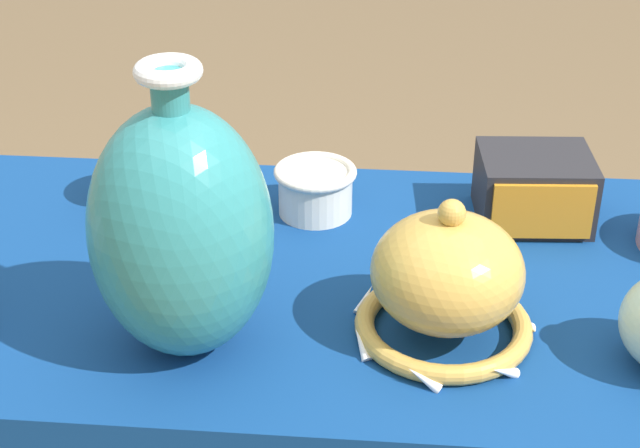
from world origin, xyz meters
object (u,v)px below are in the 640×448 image
object	(u,v)px
cup_wide_charcoal	(146,170)
cup_wide_ivory	(315,188)
mosaic_tile_box	(534,189)
vase_tall_bulbous	(181,231)
vase_dome_bell	(446,283)

from	to	relation	value
cup_wide_charcoal	cup_wide_ivory	xyz separation A→B (m)	(0.23, -0.01, -0.01)
cup_wide_charcoal	cup_wide_ivory	size ratio (longest dim) A/B	0.90
mosaic_tile_box	cup_wide_ivory	distance (m)	0.29
vase_tall_bulbous	cup_wide_ivory	world-z (taller)	vase_tall_bulbous
vase_dome_bell	cup_wide_ivory	size ratio (longest dim) A/B	1.91
cup_wide_charcoal	cup_wide_ivory	bearing A→B (deg)	-2.07
mosaic_tile_box	cup_wide_ivory	size ratio (longest dim) A/B	1.38
vase_dome_bell	cup_wide_ivory	distance (m)	0.31
vase_tall_bulbous	cup_wide_ivory	size ratio (longest dim) A/B	2.93
cup_wide_ivory	cup_wide_charcoal	bearing A→B (deg)	177.93
cup_wide_ivory	mosaic_tile_box	bearing A→B (deg)	1.36
cup_wide_charcoal	vase_dome_bell	bearing A→B (deg)	-34.33
mosaic_tile_box	cup_wide_ivory	bearing A→B (deg)	177.52
vase_tall_bulbous	mosaic_tile_box	size ratio (longest dim) A/B	2.12
mosaic_tile_box	cup_wide_charcoal	bearing A→B (deg)	176.00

